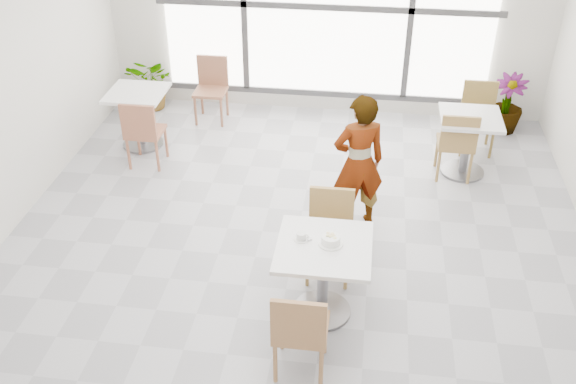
# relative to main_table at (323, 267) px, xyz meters

# --- Properties ---
(floor) EXTENTS (7.00, 7.00, 0.00)m
(floor) POSITION_rel_main_table_xyz_m (-0.36, 0.69, -0.52)
(floor) COLOR #9E9EA5
(floor) RESTS_ON ground
(wall_back) EXTENTS (6.00, 0.00, 6.00)m
(wall_back) POSITION_rel_main_table_xyz_m (-0.36, 4.19, 0.98)
(wall_back) COLOR silver
(wall_back) RESTS_ON ground
(window) EXTENTS (4.60, 0.07, 2.52)m
(window) POSITION_rel_main_table_xyz_m (-0.36, 4.13, 0.98)
(window) COLOR white
(window) RESTS_ON ground
(main_table) EXTENTS (0.80, 0.80, 0.75)m
(main_table) POSITION_rel_main_table_xyz_m (0.00, 0.00, 0.00)
(main_table) COLOR silver
(main_table) RESTS_ON ground
(chair_near) EXTENTS (0.42, 0.42, 0.87)m
(chair_near) POSITION_rel_main_table_xyz_m (-0.11, -0.74, -0.02)
(chair_near) COLOR #A07046
(chair_near) RESTS_ON ground
(chair_far) EXTENTS (0.42, 0.42, 0.87)m
(chair_far) POSITION_rel_main_table_xyz_m (0.01, 0.61, -0.02)
(chair_far) COLOR #A27B43
(chair_far) RESTS_ON ground
(oatmeal_bowl) EXTENTS (0.21, 0.21, 0.09)m
(oatmeal_bowl) POSITION_rel_main_table_xyz_m (0.05, 0.03, 0.27)
(oatmeal_bowl) COLOR white
(oatmeal_bowl) RESTS_ON main_table
(coffee_cup) EXTENTS (0.16, 0.13, 0.07)m
(coffee_cup) POSITION_rel_main_table_xyz_m (-0.20, 0.06, 0.26)
(coffee_cup) COLOR silver
(coffee_cup) RESTS_ON main_table
(person) EXTENTS (0.63, 0.52, 1.49)m
(person) POSITION_rel_main_table_xyz_m (0.22, 1.42, 0.22)
(person) COLOR black
(person) RESTS_ON ground
(bg_table_left) EXTENTS (0.70, 0.70, 0.75)m
(bg_table_left) POSITION_rel_main_table_xyz_m (-2.59, 2.80, -0.04)
(bg_table_left) COLOR white
(bg_table_left) RESTS_ON ground
(bg_table_right) EXTENTS (0.70, 0.70, 0.75)m
(bg_table_right) POSITION_rel_main_table_xyz_m (1.46, 2.65, -0.04)
(bg_table_right) COLOR silver
(bg_table_right) RESTS_ON ground
(bg_chair_left_near) EXTENTS (0.42, 0.42, 0.87)m
(bg_chair_left_near) POSITION_rel_main_table_xyz_m (-2.37, 2.28, -0.02)
(bg_chair_left_near) COLOR #A36247
(bg_chair_left_near) RESTS_ON ground
(bg_chair_left_far) EXTENTS (0.42, 0.42, 0.87)m
(bg_chair_left_far) POSITION_rel_main_table_xyz_m (-1.87, 3.70, -0.02)
(bg_chair_left_far) COLOR #976046
(bg_chair_left_far) RESTS_ON ground
(bg_chair_right_near) EXTENTS (0.42, 0.42, 0.87)m
(bg_chair_right_near) POSITION_rel_main_table_xyz_m (1.32, 2.49, -0.02)
(bg_chair_right_near) COLOR olive
(bg_chair_right_near) RESTS_ON ground
(bg_chair_right_far) EXTENTS (0.42, 0.42, 0.87)m
(bg_chair_right_far) POSITION_rel_main_table_xyz_m (1.65, 3.32, -0.02)
(bg_chair_right_far) COLOR olive
(bg_chair_right_far) RESTS_ON ground
(plant_left) EXTENTS (0.86, 0.81, 0.77)m
(plant_left) POSITION_rel_main_table_xyz_m (-2.77, 3.89, -0.14)
(plant_left) COLOR #537B41
(plant_left) RESTS_ON ground
(plant_right) EXTENTS (0.59, 0.59, 0.80)m
(plant_right) POSITION_rel_main_table_xyz_m (2.09, 3.84, -0.12)
(plant_right) COLOR #488245
(plant_right) RESTS_ON ground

